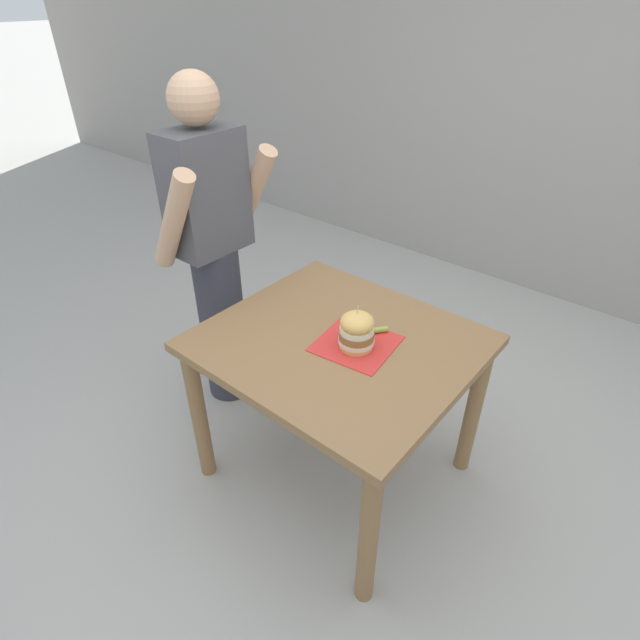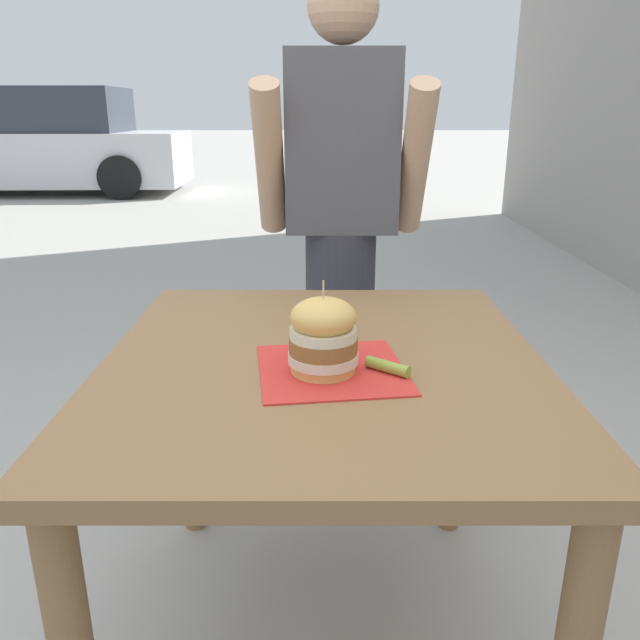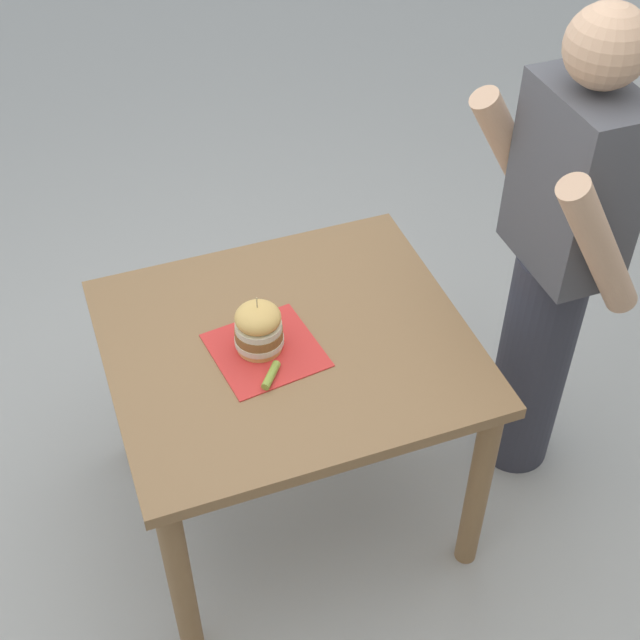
{
  "view_description": "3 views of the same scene",
  "coord_description": "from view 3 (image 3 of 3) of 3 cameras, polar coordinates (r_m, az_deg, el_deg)",
  "views": [
    {
      "loc": [
        -1.3,
        -0.99,
        1.96
      ],
      "look_at": [
        0.0,
        0.1,
        0.83
      ],
      "focal_mm": 28.0,
      "sensor_mm": 36.0,
      "label": 1
    },
    {
      "loc": [
        -0.01,
        -1.25,
        1.29
      ],
      "look_at": [
        0.0,
        0.1,
        0.83
      ],
      "focal_mm": 35.0,
      "sensor_mm": 36.0,
      "label": 2
    },
    {
      "loc": [
        1.77,
        -0.55,
        2.59
      ],
      "look_at": [
        0.0,
        0.1,
        0.83
      ],
      "focal_mm": 50.0,
      "sensor_mm": 36.0,
      "label": 3
    }
  ],
  "objects": [
    {
      "name": "pickle_spear",
      "position": [
        2.48,
        -3.16,
        -3.55
      ],
      "size": [
        0.09,
        0.08,
        0.02
      ],
      "primitive_type": "cylinder",
      "rotation": [
        0.0,
        1.57,
        2.48
      ],
      "color": "#8EA83D",
      "rests_on": "serving_paper"
    },
    {
      "name": "serving_paper",
      "position": [
        2.57,
        -3.49,
        -1.95
      ],
      "size": [
        0.33,
        0.33,
        0.0
      ],
      "primitive_type": "cube",
      "rotation": [
        0.0,
        0.0,
        0.13
      ],
      "color": "red",
      "rests_on": "patio_table"
    },
    {
      "name": "sandwich",
      "position": [
        2.52,
        -3.97,
        -0.45
      ],
      "size": [
        0.14,
        0.14,
        0.19
      ],
      "color": "#E5B25B",
      "rests_on": "serving_paper"
    },
    {
      "name": "ground_plane",
      "position": [
        3.19,
        -1.72,
        -11.34
      ],
      "size": [
        80.0,
        80.0,
        0.0
      ],
      "primitive_type": "plane",
      "color": "#ADAAA3"
    },
    {
      "name": "diner_across_table",
      "position": [
        2.78,
        14.8,
        3.57
      ],
      "size": [
        0.55,
        0.35,
        1.69
      ],
      "color": "#33333D",
      "rests_on": "ground"
    },
    {
      "name": "patio_table",
      "position": [
        2.68,
        -2.01,
        -3.22
      ],
      "size": [
        0.94,
        1.05,
        0.78
      ],
      "color": "olive",
      "rests_on": "ground"
    }
  ]
}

